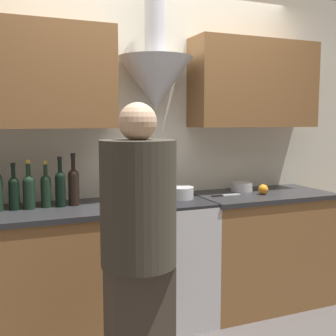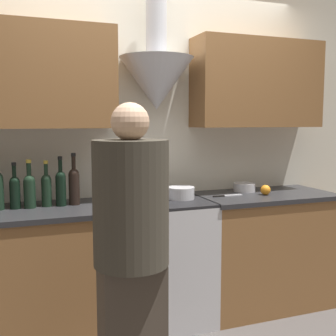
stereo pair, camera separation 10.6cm
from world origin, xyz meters
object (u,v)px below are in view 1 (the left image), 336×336
at_px(wine_bottle_7, 46,189).
at_px(stove_range, 163,260).
at_px(person_foreground_left, 139,253).
at_px(mixing_bowl, 180,193).
at_px(wine_bottle_8, 60,187).
at_px(wine_bottle_9, 74,185).
at_px(wine_bottle_6, 29,190).
at_px(stock_pot, 144,194).
at_px(wine_bottle_5, 14,191).
at_px(saucepan, 242,187).
at_px(orange_fruit, 263,189).

bearing_deg(wine_bottle_7, stove_range, -5.06).
bearing_deg(person_foreground_left, mixing_bowl, 56.25).
bearing_deg(wine_bottle_8, wine_bottle_9, 7.22).
distance_m(stove_range, wine_bottle_6, 1.10).
bearing_deg(stock_pot, wine_bottle_5, 175.19).
relative_size(wine_bottle_8, stock_pot, 1.45).
height_order(stock_pot, saucepan, stock_pot).
height_order(wine_bottle_9, mixing_bowl, wine_bottle_9).
height_order(saucepan, person_foreground_left, person_foreground_left).
bearing_deg(wine_bottle_9, stove_range, -6.08).
relative_size(stove_range, stock_pot, 3.91).
relative_size(wine_bottle_8, mixing_bowl, 1.68).
relative_size(saucepan, person_foreground_left, 0.11).
relative_size(stove_range, wine_bottle_8, 2.70).
bearing_deg(person_foreground_left, orange_fruit, 33.77).
bearing_deg(stove_range, person_foreground_left, -117.80).
height_order(stove_range, wine_bottle_7, wine_bottle_7).
relative_size(wine_bottle_5, orange_fruit, 3.90).
height_order(stove_range, orange_fruit, orange_fruit).
xyz_separation_m(stove_range, wine_bottle_6, (-0.93, 0.06, 0.58)).
height_order(stock_pot, mixing_bowl, stock_pot).
bearing_deg(wine_bottle_6, wine_bottle_5, 175.49).
bearing_deg(orange_fruit, wine_bottle_6, 176.06).
height_order(wine_bottle_7, mixing_bowl, wine_bottle_7).
height_order(wine_bottle_8, stock_pot, wine_bottle_8).
distance_m(stock_pot, saucepan, 0.93).
bearing_deg(wine_bottle_8, person_foreground_left, -77.90).
bearing_deg(wine_bottle_6, orange_fruit, -3.94).
distance_m(wine_bottle_5, orange_fruit, 1.86).
height_order(wine_bottle_6, person_foreground_left, person_foreground_left).
distance_m(stove_range, saucepan, 0.92).
distance_m(wine_bottle_5, stock_pot, 0.88).
distance_m(wine_bottle_7, saucepan, 1.59).
xyz_separation_m(wine_bottle_9, orange_fruit, (1.47, -0.13, -0.10)).
bearing_deg(wine_bottle_6, wine_bottle_7, 8.10).
bearing_deg(wine_bottle_8, wine_bottle_6, 179.75).
distance_m(wine_bottle_5, wine_bottle_8, 0.30).
distance_m(orange_fruit, saucepan, 0.22).
height_order(wine_bottle_7, wine_bottle_9, wine_bottle_9).
bearing_deg(wine_bottle_8, mixing_bowl, -2.54).
bearing_deg(wine_bottle_5, wine_bottle_6, -4.51).
bearing_deg(stock_pot, stove_range, 3.69).
height_order(wine_bottle_8, mixing_bowl, wine_bottle_8).
bearing_deg(wine_bottle_9, mixing_bowl, -3.69).
relative_size(wine_bottle_5, wine_bottle_6, 0.95).
bearing_deg(wine_bottle_9, stock_pot, -9.00).
bearing_deg(wine_bottle_7, wine_bottle_5, -177.61).
bearing_deg(wine_bottle_8, stove_range, -4.41).
relative_size(wine_bottle_6, orange_fruit, 4.10).
height_order(wine_bottle_8, orange_fruit, wine_bottle_8).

